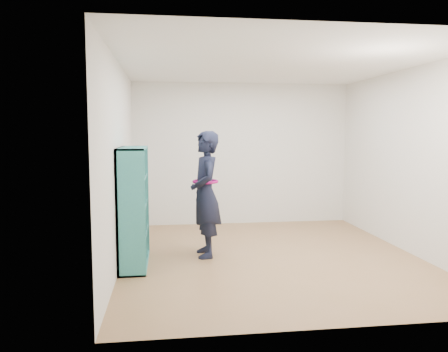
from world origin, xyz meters
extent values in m
plane|color=olive|center=(0.00, 0.00, 0.00)|extent=(4.50, 4.50, 0.00)
plane|color=white|center=(0.00, 0.00, 2.60)|extent=(4.50, 4.50, 0.00)
cube|color=silver|center=(-2.00, 0.00, 1.30)|extent=(0.02, 4.50, 2.60)
cube|color=silver|center=(2.00, 0.00, 1.30)|extent=(0.02, 4.50, 2.60)
cube|color=silver|center=(0.00, 2.25, 1.30)|extent=(4.00, 0.02, 2.60)
cube|color=silver|center=(0.00, -2.25, 1.30)|extent=(4.00, 0.02, 2.60)
cube|color=teal|center=(-1.82, -0.64, 0.76)|extent=(0.33, 0.02, 1.52)
cube|color=teal|center=(-1.82, 0.47, 0.76)|extent=(0.33, 0.02, 1.52)
cube|color=teal|center=(-1.82, -0.08, 0.01)|extent=(0.33, 1.14, 0.02)
cube|color=teal|center=(-1.82, -0.08, 1.51)|extent=(0.33, 1.14, 0.02)
cube|color=teal|center=(-1.98, -0.08, 0.76)|extent=(0.02, 1.14, 1.52)
cube|color=teal|center=(-1.82, -0.27, 0.76)|extent=(0.31, 0.02, 1.47)
cube|color=teal|center=(-1.82, 0.10, 0.76)|extent=(0.31, 0.02, 1.47)
cube|color=teal|center=(-1.82, -0.08, 0.39)|extent=(0.31, 1.09, 0.02)
cube|color=teal|center=(-1.82, -0.08, 0.76)|extent=(0.31, 1.09, 0.02)
cube|color=teal|center=(-1.82, -0.08, 1.13)|extent=(0.31, 1.09, 0.02)
cube|color=beige|center=(-1.81, -0.45, 0.06)|extent=(0.21, 0.13, 0.05)
cube|color=black|center=(-1.80, -0.50, 0.53)|extent=(0.17, 0.15, 0.26)
cube|color=maroon|center=(-1.80, -0.50, 0.88)|extent=(0.17, 0.15, 0.21)
cube|color=silver|center=(-1.81, -0.45, 1.16)|extent=(0.21, 0.13, 0.05)
cube|color=navy|center=(-1.80, -0.14, 0.15)|extent=(0.17, 0.15, 0.24)
cube|color=brown|center=(-1.80, -0.14, 0.51)|extent=(0.17, 0.15, 0.22)
cube|color=#BFB28C|center=(-1.81, -0.09, 0.80)|extent=(0.21, 0.13, 0.05)
cube|color=#26594C|center=(-1.80, -0.14, 1.25)|extent=(0.17, 0.15, 0.22)
cube|color=beige|center=(-1.80, 0.22, 0.15)|extent=(0.17, 0.15, 0.22)
cube|color=black|center=(-1.81, 0.27, 0.43)|extent=(0.21, 0.13, 0.05)
cube|color=maroon|center=(-1.80, 0.22, 0.88)|extent=(0.17, 0.15, 0.21)
cube|color=silver|center=(-1.80, 0.22, 1.25)|extent=(0.17, 0.15, 0.23)
imported|color=black|center=(-0.88, 0.15, 0.86)|extent=(0.46, 0.66, 1.72)
torus|color=#A20C66|center=(-0.88, 0.15, 1.04)|extent=(0.38, 0.38, 0.04)
cube|color=silver|center=(-1.03, 0.22, 0.98)|extent=(0.03, 0.10, 0.12)
cube|color=black|center=(-1.03, 0.22, 0.98)|extent=(0.03, 0.09, 0.12)
camera|label=1|loc=(-1.41, -5.74, 1.71)|focal=35.00mm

